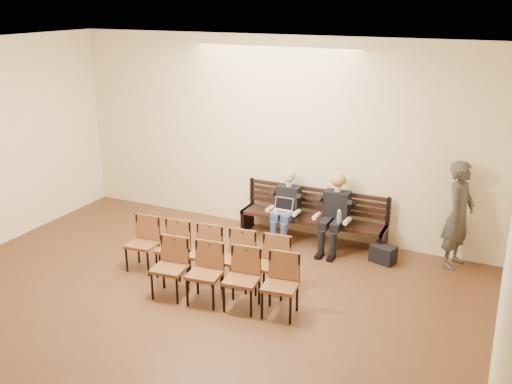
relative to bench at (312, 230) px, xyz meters
The scene contains 11 objects.
ground 4.74m from the bench, 100.65° to the right, with size 10.00×10.00×0.00m, color #52311C.
room_walls 4.59m from the bench, 102.75° to the right, with size 8.02×10.01×3.51m.
bench is the anchor object (origin of this frame).
seated_man 0.59m from the bench, 164.80° to the right, with size 0.50×0.69×1.20m, color black, non-canonical shape.
seated_woman 0.60m from the bench, 15.31° to the right, with size 0.53×0.73×1.23m, color black, non-canonical shape.
laptop 0.66m from the bench, 146.90° to the right, with size 0.33×0.26×0.24m, color silver.
water_bottle 0.76m from the bench, 30.75° to the right, with size 0.07×0.07×0.24m, color silver.
bag 1.36m from the bench, 11.75° to the right, with size 0.39×0.26×0.28m, color black.
passerby 2.50m from the bench, ahead, with size 0.73×0.48×2.00m, color #39352F.
chair_row_front 2.62m from the bench, 98.23° to the right, with size 2.09×0.47×0.86m, color brown.
chair_row_back 2.29m from the bench, 115.26° to the right, with size 2.61×0.46×0.85m, color brown.
Camera 1 is at (3.91, -4.13, 4.11)m, focal length 40.00 mm.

